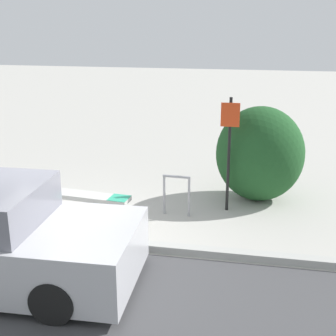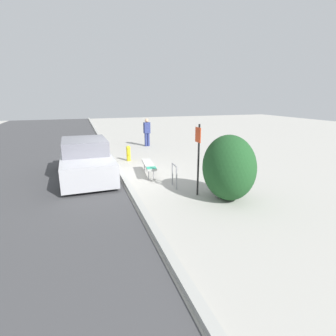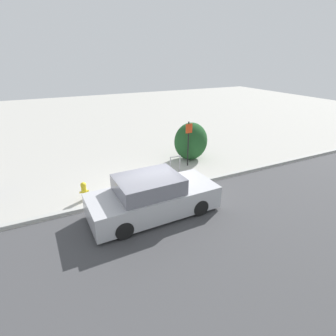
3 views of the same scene
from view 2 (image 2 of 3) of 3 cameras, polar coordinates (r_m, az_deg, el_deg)
ground_plane at (r=10.67m, az=-9.94°, el=-1.87°), size 60.00×60.00×0.00m
curb at (r=10.65m, az=-9.95°, el=-1.54°), size 60.00×0.20×0.13m
bench at (r=10.62m, az=-4.22°, el=0.73°), size 1.81×0.56×0.50m
bike_rack at (r=9.18m, az=1.41°, el=-1.19°), size 0.55×0.08×0.83m
sign_post at (r=8.27m, az=6.61°, el=3.17°), size 0.36×0.08×2.30m
fire_hydrant at (r=13.17m, az=-8.61°, el=3.30°), size 0.36×0.22×0.77m
shrub_hedge at (r=8.20m, az=13.07°, el=0.05°), size 1.84×1.53×2.02m
pedestrian at (r=16.95m, az=-4.60°, el=7.92°), size 0.28×0.43×1.76m
parked_car_near at (r=10.94m, az=-17.45°, el=1.71°), size 4.60×1.99×1.48m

